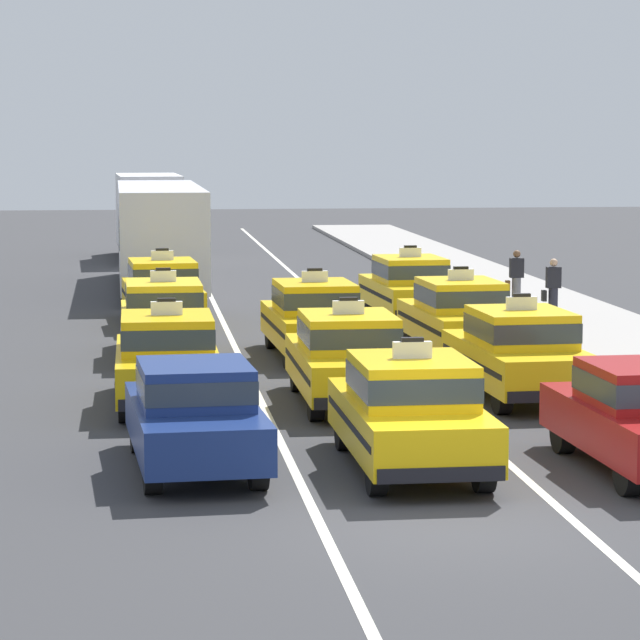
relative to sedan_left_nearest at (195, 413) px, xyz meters
The scene contains 18 objects.
ground_plane 4.63m from the sedan_left_nearest, 48.42° to the right, with size 160.00×160.00×0.00m, color #353538.
lane_stripe_left_center 16.68m from the sedan_left_nearest, 85.11° to the left, with size 0.14×80.00×0.01m, color silver.
lane_stripe_center_right 17.25m from the sedan_left_nearest, 74.44° to the left, with size 0.14×80.00×0.01m, color silver.
sidewalk_curb 15.48m from the sedan_left_nearest, 48.61° to the left, with size 4.00×90.00×0.15m, color #9E9993.
sedan_left_nearest is the anchor object (origin of this frame).
taxi_left_second 5.37m from the sedan_left_nearest, 93.00° to the left, with size 1.82×4.56×1.96m.
taxi_left_third 11.57m from the sedan_left_nearest, 91.09° to the left, with size 1.88×4.58×1.96m.
taxi_left_fourth 17.28m from the sedan_left_nearest, 90.45° to the left, with size 2.08×4.66×1.96m.
bus_left_fifth 26.38m from the sedan_left_nearest, 90.08° to the left, with size 2.64×11.23×3.22m.
box_truck_left_sixth 37.99m from the sedan_left_nearest, 90.43° to the left, with size 2.53×7.05×3.27m.
taxi_center_nearest 3.12m from the sedan_left_nearest, ahead, with size 1.85×4.57×1.96m.
taxi_center_second 5.91m from the sedan_left_nearest, 60.23° to the left, with size 1.84×4.57×1.96m.
taxi_center_third 11.51m from the sedan_left_nearest, 74.75° to the left, with size 1.96×4.62×1.96m.
taxi_right_second 8.18m from the sedan_left_nearest, 41.27° to the left, with size 1.99×4.63×1.96m.
taxi_right_third 12.77m from the sedan_left_nearest, 60.72° to the left, with size 2.01×4.63×1.96m.
taxi_right_fourth 18.61m from the sedan_left_nearest, 70.32° to the left, with size 2.02×4.64×1.96m.
pedestrian_mid_block 20.49m from the sedan_left_nearest, 63.03° to the left, with size 0.47×0.24×1.59m.
pedestrian_by_storefront 18.89m from the sedan_left_nearest, 58.97° to the left, with size 0.47×0.24×1.53m.
Camera 1 is at (-3.87, -18.80, 4.88)m, focal length 87.41 mm.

